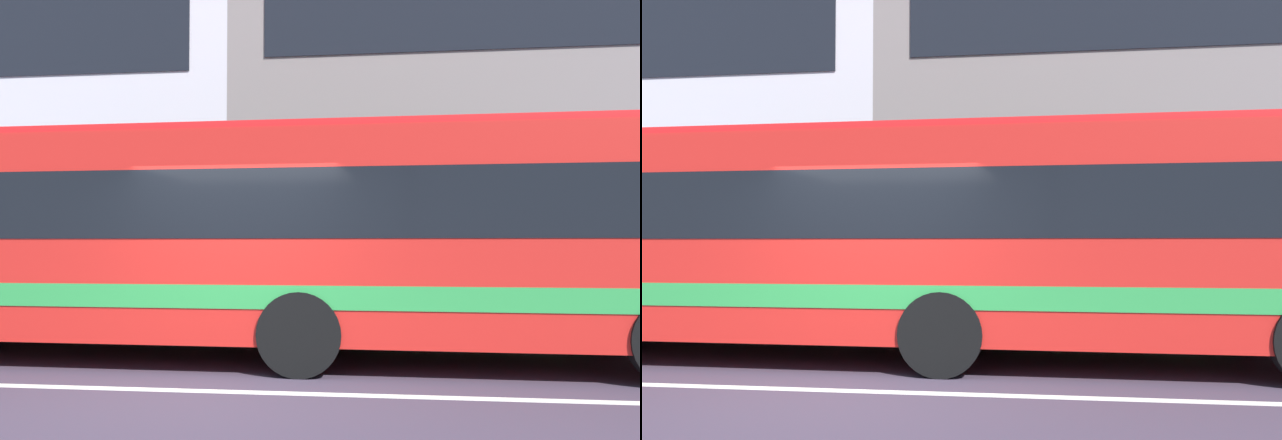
# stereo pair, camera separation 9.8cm
# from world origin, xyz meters

# --- Properties ---
(ground_plane) EXTENTS (160.00, 160.00, 0.00)m
(ground_plane) POSITION_xyz_m (0.00, 0.00, 0.00)
(ground_plane) COLOR #403445
(lane_centre_line) EXTENTS (60.00, 0.16, 0.01)m
(lane_centre_line) POSITION_xyz_m (0.00, 0.00, 0.00)
(lane_centre_line) COLOR silver
(lane_centre_line) RESTS_ON ground_plane
(hedge_row_far) EXTENTS (14.80, 1.10, 1.12)m
(hedge_row_far) POSITION_xyz_m (-0.49, 5.35, 0.56)
(hedge_row_far) COLOR #205D1F
(hedge_row_far) RESTS_ON ground_plane
(transit_bus) EXTENTS (11.81, 2.83, 3.07)m
(transit_bus) POSITION_xyz_m (0.08, 2.05, 1.70)
(transit_bus) COLOR red
(transit_bus) RESTS_ON ground_plane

